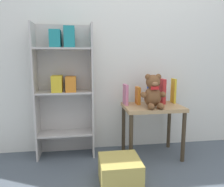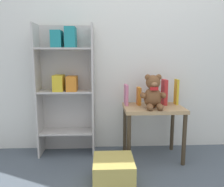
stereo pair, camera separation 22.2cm
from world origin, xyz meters
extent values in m
cube|color=silver|center=(0.00, 1.38, 1.25)|extent=(4.80, 0.06, 2.50)
cube|color=#BCB7B2|center=(-1.07, 1.20, 0.69)|extent=(0.02, 0.25, 1.37)
cube|color=#BCB7B2|center=(-0.50, 1.20, 0.69)|extent=(0.02, 0.25, 1.37)
cube|color=#BCB7B2|center=(-0.79, 1.32, 0.69)|extent=(0.59, 0.02, 1.37)
cube|color=#BCB7B2|center=(-0.79, 1.20, 0.25)|extent=(0.55, 0.23, 0.02)
cube|color=#BCB7B2|center=(-0.79, 1.20, 0.69)|extent=(0.55, 0.23, 0.02)
cube|color=#BCB7B2|center=(-0.79, 1.20, 1.12)|extent=(0.55, 0.23, 0.02)
cube|color=teal|center=(-0.86, 1.19, 1.22)|extent=(0.10, 0.18, 0.17)
cube|color=teal|center=(-0.72, 1.19, 1.23)|extent=(0.10, 0.18, 0.20)
cube|color=gold|center=(-0.86, 1.19, 0.78)|extent=(0.10, 0.18, 0.16)
cube|color=orange|center=(-0.72, 1.19, 0.77)|extent=(0.10, 0.18, 0.15)
cube|color=tan|center=(0.11, 1.06, 0.53)|extent=(0.60, 0.42, 0.04)
cylinder|color=#3E3121|center=(-0.16, 0.88, 0.26)|extent=(0.04, 0.04, 0.51)
cylinder|color=#3E3121|center=(0.38, 0.88, 0.26)|extent=(0.04, 0.04, 0.51)
cylinder|color=#3E3121|center=(-0.16, 1.24, 0.26)|extent=(0.04, 0.04, 0.51)
cylinder|color=#3E3121|center=(0.38, 1.24, 0.26)|extent=(0.04, 0.04, 0.51)
ellipsoid|color=brown|center=(0.09, 1.00, 0.65)|extent=(0.17, 0.13, 0.20)
sphere|color=brown|center=(0.09, 1.00, 0.80)|extent=(0.14, 0.14, 0.14)
sphere|color=brown|center=(0.03, 1.00, 0.85)|extent=(0.06, 0.06, 0.06)
sphere|color=brown|center=(0.14, 1.00, 0.85)|extent=(0.06, 0.06, 0.06)
ellipsoid|color=#9B6842|center=(0.09, 0.94, 0.79)|extent=(0.06, 0.04, 0.04)
ellipsoid|color=brown|center=(-0.01, 0.98, 0.67)|extent=(0.06, 0.11, 0.06)
ellipsoid|color=brown|center=(0.18, 0.98, 0.67)|extent=(0.06, 0.11, 0.06)
ellipsoid|color=brown|center=(0.04, 0.90, 0.58)|extent=(0.06, 0.12, 0.06)
ellipsoid|color=brown|center=(0.13, 0.90, 0.58)|extent=(0.06, 0.12, 0.06)
cube|color=red|center=(0.09, 0.94, 0.75)|extent=(0.08, 0.02, 0.03)
cube|color=#D17093|center=(-0.16, 1.15, 0.65)|extent=(0.03, 0.14, 0.21)
cube|color=orange|center=(-0.02, 1.15, 0.64)|extent=(0.03, 0.11, 0.18)
cube|color=#2D51B7|center=(0.11, 1.17, 0.66)|extent=(0.03, 0.10, 0.23)
cube|color=red|center=(0.24, 1.15, 0.68)|extent=(0.04, 0.13, 0.26)
cube|color=gold|center=(0.38, 1.16, 0.68)|extent=(0.03, 0.11, 0.26)
cube|color=tan|center=(-0.32, 0.59, 0.11)|extent=(0.33, 0.33, 0.22)
camera|label=1|loc=(-0.63, -1.06, 1.04)|focal=35.00mm
camera|label=2|loc=(-0.41, -1.08, 1.04)|focal=35.00mm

